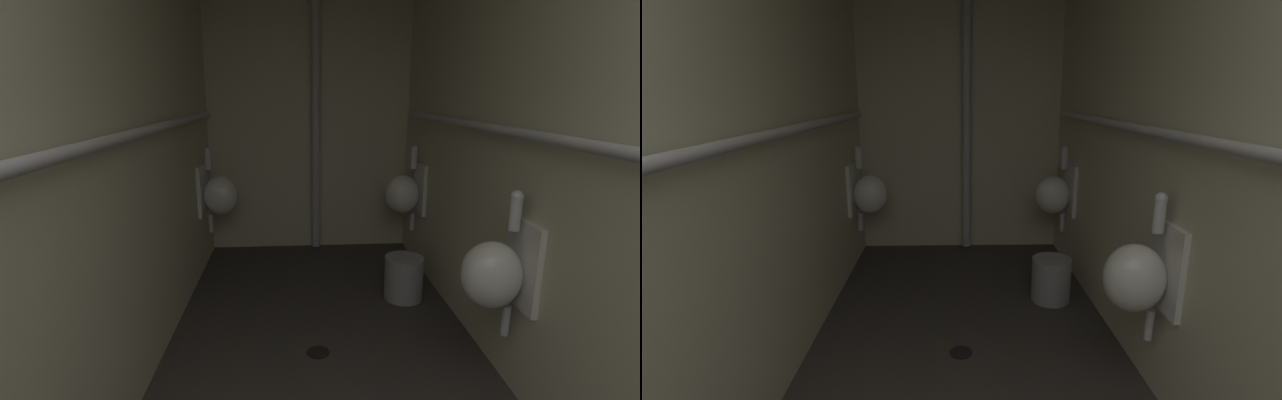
% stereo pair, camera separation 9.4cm
% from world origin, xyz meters
% --- Properties ---
extents(floor, '(2.05, 4.69, 0.08)m').
position_xyz_m(floor, '(0.00, 2.28, -0.04)').
color(floor, '#383330').
rests_on(floor, ground).
extents(wall_left, '(0.06, 4.69, 2.58)m').
position_xyz_m(wall_left, '(-0.99, 2.28, 1.29)').
color(wall_left, beige).
rests_on(wall_left, ground).
extents(wall_right, '(0.06, 4.69, 2.58)m').
position_xyz_m(wall_right, '(0.99, 2.28, 1.29)').
color(wall_right, beige).
rests_on(wall_right, ground).
extents(wall_back, '(2.05, 0.06, 2.58)m').
position_xyz_m(wall_back, '(0.00, 4.60, 1.29)').
color(wall_back, beige).
rests_on(wall_back, ground).
extents(urinal_left_mid, '(0.32, 0.30, 0.76)m').
position_xyz_m(urinal_left_mid, '(-0.82, 4.06, 0.67)').
color(urinal_left_mid, silver).
extents(urinal_right_mid, '(0.32, 0.30, 0.76)m').
position_xyz_m(urinal_right_mid, '(0.82, 2.25, 0.67)').
color(urinal_right_mid, silver).
extents(urinal_right_far, '(0.32, 0.30, 0.76)m').
position_xyz_m(urinal_right_far, '(0.82, 4.00, 0.67)').
color(urinal_right_far, silver).
extents(supply_pipe_left, '(0.06, 4.02, 0.06)m').
position_xyz_m(supply_pipe_left, '(-0.90, 2.29, 1.34)').
color(supply_pipe_left, '#B2B2B2').
extents(supply_pipe_right, '(0.06, 3.87, 0.06)m').
position_xyz_m(supply_pipe_right, '(0.90, 2.30, 1.34)').
color(supply_pipe_right, '#B2B2B2').
extents(standpipe_back_wall, '(0.08, 0.08, 2.53)m').
position_xyz_m(standpipe_back_wall, '(0.06, 4.49, 1.29)').
color(standpipe_back_wall, '#B2B2B2').
rests_on(standpipe_back_wall, ground).
extents(floor_drain, '(0.14, 0.14, 0.01)m').
position_xyz_m(floor_drain, '(-0.03, 2.65, 0.00)').
color(floor_drain, black).
rests_on(floor_drain, ground).
extents(waste_bin, '(0.29, 0.29, 0.33)m').
position_xyz_m(waste_bin, '(0.66, 3.34, 0.16)').
color(waste_bin, gray).
rests_on(waste_bin, ground).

